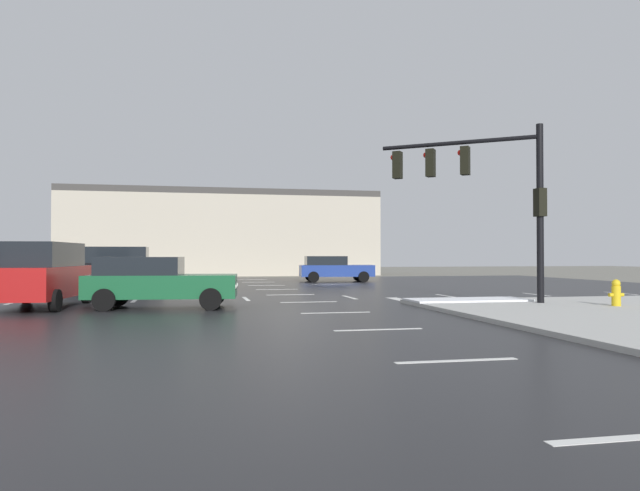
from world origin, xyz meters
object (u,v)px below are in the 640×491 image
object	(u,v)px
sedan_blue	(334,268)
suv_red	(40,273)
fire_hydrant	(616,293)
traffic_signal_mast	(484,182)
sedan_green	(157,281)
suv_black	(110,267)

from	to	relation	value
sedan_blue	suv_red	size ratio (longest dim) A/B	0.93
fire_hydrant	traffic_signal_mast	bearing A→B (deg)	137.93
fire_hydrant	suv_red	xyz separation A→B (m)	(-17.02, 4.46, 0.55)
traffic_signal_mast	fire_hydrant	xyz separation A→B (m)	(2.92, -2.64, -3.56)
sedan_green	suv_red	bearing A→B (deg)	170.69
traffic_signal_mast	suv_red	bearing A→B (deg)	29.47
suv_black	sedan_green	bearing A→B (deg)	104.55
suv_black	suv_red	bearing A→B (deg)	85.26
fire_hydrant	suv_red	bearing A→B (deg)	165.32
suv_red	sedan_green	distance (m)	3.72
traffic_signal_mast	sedan_blue	bearing A→B (deg)	-50.41
traffic_signal_mast	sedan_green	distance (m)	11.04
suv_red	sedan_green	size ratio (longest dim) A/B	1.07
traffic_signal_mast	suv_black	xyz separation A→B (m)	(-13.20, 11.54, -3.01)
fire_hydrant	sedan_blue	size ratio (longest dim) A/B	0.17
suv_black	sedan_blue	size ratio (longest dim) A/B	1.04
fire_hydrant	suv_black	xyz separation A→B (m)	(-16.13, 14.18, 0.55)
suv_red	fire_hydrant	bearing A→B (deg)	-98.85
sedan_blue	fire_hydrant	bearing A→B (deg)	-74.62
fire_hydrant	suv_red	size ratio (longest dim) A/B	0.16
fire_hydrant	sedan_blue	xyz separation A→B (m)	(-3.79, 20.57, 0.32)
suv_red	sedan_green	xyz separation A→B (m)	(3.57, -0.99, -0.24)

